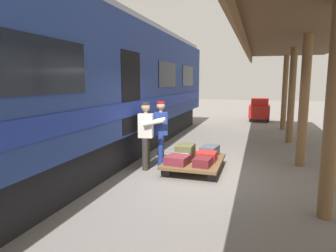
% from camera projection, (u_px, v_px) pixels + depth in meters
% --- Properties ---
extents(ground_plane, '(60.00, 60.00, 0.00)m').
position_uv_depth(ground_plane, '(207.00, 176.00, 7.02)').
color(ground_plane, slate).
extents(platform_canopy, '(3.20, 16.66, 3.56)m').
position_uv_depth(platform_canopy, '(317.00, 29.00, 5.91)').
color(platform_canopy, brown).
rests_on(platform_canopy, ground_plane).
extents(train_car, '(3.03, 17.13, 4.00)m').
position_uv_depth(train_car, '(79.00, 88.00, 7.71)').
color(train_car, navy).
rests_on(train_car, ground_plane).
extents(luggage_cart, '(1.35, 1.78, 0.28)m').
position_uv_depth(luggage_cart, '(194.00, 161.00, 7.42)').
color(luggage_cart, brown).
rests_on(luggage_cart, ground_plane).
extents(suitcase_brown_leather, '(0.39, 0.54, 0.27)m').
position_uv_depth(suitcase_brown_leather, '(187.00, 149.00, 7.95)').
color(suitcase_brown_leather, brown).
rests_on(suitcase_brown_leather, luggage_cart).
extents(suitcase_red_plastic, '(0.48, 0.48, 0.22)m').
position_uv_depth(suitcase_red_plastic, '(206.00, 156.00, 7.31)').
color(suitcase_red_plastic, '#AD231E').
rests_on(suitcase_red_plastic, luggage_cart).
extents(suitcase_gray_aluminum, '(0.43, 0.63, 0.20)m').
position_uv_depth(suitcase_gray_aluminum, '(183.00, 155.00, 7.49)').
color(suitcase_gray_aluminum, '#9EA0A5').
rests_on(suitcase_gray_aluminum, luggage_cart).
extents(suitcase_slate_roller, '(0.47, 0.61, 0.27)m').
position_uv_depth(suitcase_slate_roller, '(210.00, 151.00, 7.77)').
color(suitcase_slate_roller, '#4C515B').
rests_on(suitcase_slate_roller, luggage_cart).
extents(suitcase_maroon_trunk, '(0.42, 0.48, 0.19)m').
position_uv_depth(suitcase_maroon_trunk, '(203.00, 162.00, 6.85)').
color(suitcase_maroon_trunk, maroon).
rests_on(suitcase_maroon_trunk, luggage_cart).
extents(suitcase_burgundy_valise, '(0.58, 0.58, 0.20)m').
position_uv_depth(suitcase_burgundy_valise, '(178.00, 160.00, 7.02)').
color(suitcase_burgundy_valise, maroon).
rests_on(suitcase_burgundy_valise, luggage_cart).
extents(suitcase_olive_duffel, '(0.43, 0.45, 0.15)m').
position_uv_depth(suitcase_olive_duffel, '(185.00, 148.00, 7.48)').
color(suitcase_olive_duffel, brown).
rests_on(suitcase_olive_duffel, suitcase_gray_aluminum).
extents(porter_in_overalls, '(0.73, 0.55, 1.70)m').
position_uv_depth(porter_in_overalls, '(160.00, 131.00, 7.84)').
color(porter_in_overalls, navy).
rests_on(porter_in_overalls, ground_plane).
extents(porter_by_door, '(0.71, 0.51, 1.70)m').
position_uv_depth(porter_by_door, '(147.00, 133.00, 7.45)').
color(porter_by_door, '#332D28').
rests_on(porter_by_door, ground_plane).
extents(baggage_tug, '(1.14, 1.72, 1.30)m').
position_uv_depth(baggage_tug, '(260.00, 110.00, 16.66)').
color(baggage_tug, '#B21E19').
rests_on(baggage_tug, ground_plane).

